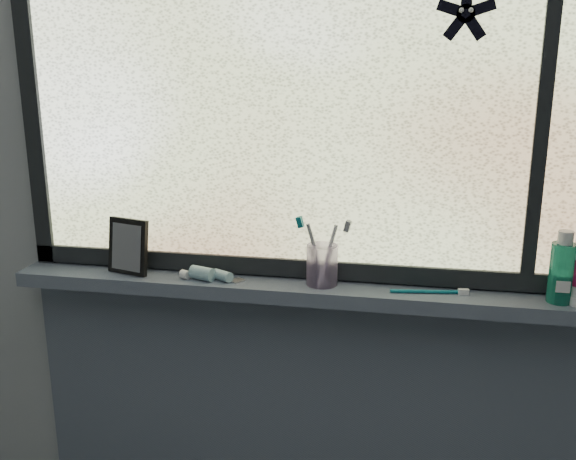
# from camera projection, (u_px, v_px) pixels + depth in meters

# --- Properties ---
(wall_back) EXTENTS (3.00, 0.01, 2.50)m
(wall_back) POSITION_uv_depth(u_px,v_px,m) (303.00, 196.00, 1.76)
(wall_back) COLOR #9EA3A8
(wall_back) RESTS_ON ground
(windowsill) EXTENTS (1.62, 0.14, 0.04)m
(windowsill) POSITION_uv_depth(u_px,v_px,m) (298.00, 290.00, 1.76)
(windowsill) COLOR #515B6D
(windowsill) RESTS_ON wall_back
(sill_apron) EXTENTS (1.62, 0.02, 0.98)m
(sill_apron) POSITION_uv_depth(u_px,v_px,m) (300.00, 441.00, 1.95)
(sill_apron) COLOR #515B6D
(sill_apron) RESTS_ON floor
(window_pane) EXTENTS (1.50, 0.01, 1.00)m
(window_pane) POSITION_uv_depth(u_px,v_px,m) (302.00, 92.00, 1.67)
(window_pane) COLOR silver
(window_pane) RESTS_ON wall_back
(frame_bottom) EXTENTS (1.60, 0.03, 0.05)m
(frame_bottom) POSITION_uv_depth(u_px,v_px,m) (301.00, 268.00, 1.79)
(frame_bottom) COLOR black
(frame_bottom) RESTS_ON windowsill
(frame_left) EXTENTS (0.05, 0.03, 1.10)m
(frame_left) POSITION_uv_depth(u_px,v_px,m) (31.00, 90.00, 1.81)
(frame_left) COLOR black
(frame_left) RESTS_ON wall_back
(frame_mullion) EXTENTS (0.03, 0.03, 1.00)m
(frame_mullion) POSITION_uv_depth(u_px,v_px,m) (545.00, 95.00, 1.56)
(frame_mullion) COLOR black
(frame_mullion) RESTS_ON wall_back
(starfish_sticker) EXTENTS (0.15, 0.02, 0.15)m
(starfish_sticker) POSITION_uv_depth(u_px,v_px,m) (466.00, 13.00, 1.54)
(starfish_sticker) COLOR black
(starfish_sticker) RESTS_ON window_pane
(vanity_mirror) EXTENTS (0.14, 0.09, 0.16)m
(vanity_mirror) POSITION_uv_depth(u_px,v_px,m) (128.00, 246.00, 1.82)
(vanity_mirror) COLOR black
(vanity_mirror) RESTS_ON windowsill
(toothpaste_tube) EXTENTS (0.21, 0.12, 0.04)m
(toothpaste_tube) POSITION_uv_depth(u_px,v_px,m) (210.00, 274.00, 1.77)
(toothpaste_tube) COLOR white
(toothpaste_tube) RESTS_ON windowsill
(toothbrush_cup) EXTENTS (0.09, 0.09, 0.11)m
(toothbrush_cup) POSITION_uv_depth(u_px,v_px,m) (322.00, 265.00, 1.73)
(toothbrush_cup) COLOR #C5A4D9
(toothbrush_cup) RESTS_ON windowsill
(toothbrush_lying) EXTENTS (0.22, 0.05, 0.01)m
(toothbrush_lying) POSITION_uv_depth(u_px,v_px,m) (424.00, 291.00, 1.68)
(toothbrush_lying) COLOR #0D6E7A
(toothbrush_lying) RESTS_ON windowsill
(mouthwash_bottle) EXTENTS (0.06, 0.06, 0.15)m
(mouthwash_bottle) POSITION_uv_depth(u_px,v_px,m) (562.00, 267.00, 1.60)
(mouthwash_bottle) COLOR #1B8F70
(mouthwash_bottle) RESTS_ON windowsill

